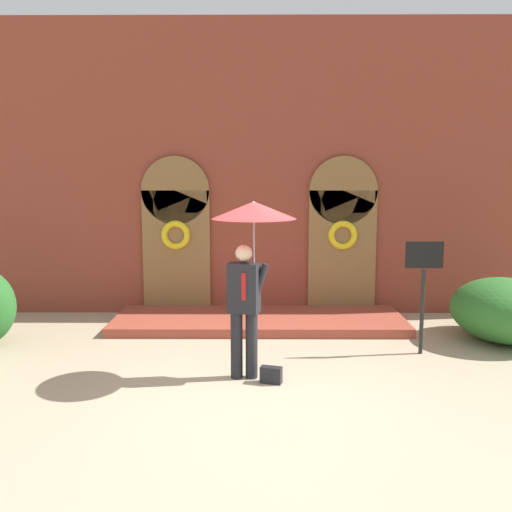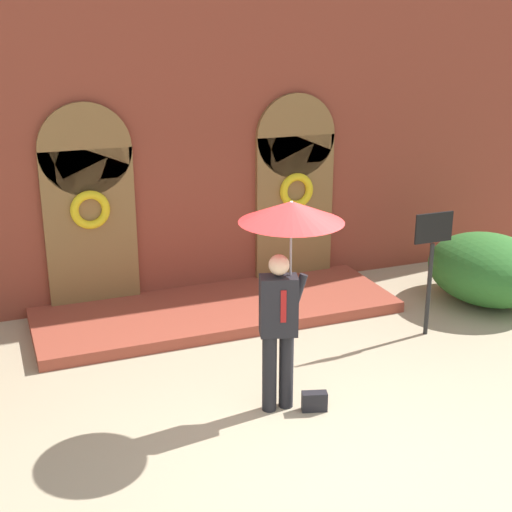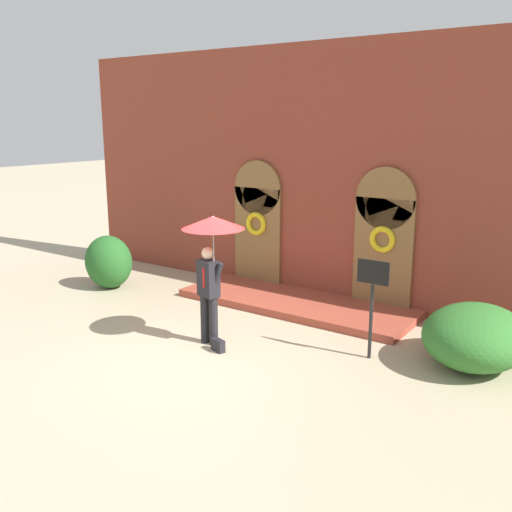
% 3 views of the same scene
% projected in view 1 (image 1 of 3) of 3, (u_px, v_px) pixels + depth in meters
% --- Properties ---
extents(ground_plane, '(80.00, 80.00, 0.00)m').
position_uv_depth(ground_plane, '(259.00, 387.00, 7.32)').
color(ground_plane, tan).
extents(building_facade, '(14.00, 2.30, 5.60)m').
position_uv_depth(building_facade, '(259.00, 176.00, 11.04)').
color(building_facade, brown).
rests_on(building_facade, ground).
extents(person_with_umbrella, '(1.10, 1.10, 2.36)m').
position_uv_depth(person_with_umbrella, '(251.00, 236.00, 7.38)').
color(person_with_umbrella, black).
rests_on(person_with_umbrella, ground).
extents(handbag, '(0.30, 0.20, 0.22)m').
position_uv_depth(handbag, '(271.00, 375.00, 7.44)').
color(handbag, black).
rests_on(handbag, ground).
extents(sign_post, '(0.56, 0.06, 1.72)m').
position_uv_depth(sign_post, '(423.00, 278.00, 8.52)').
color(sign_post, black).
rests_on(sign_post, ground).
extents(shrub_right, '(1.68, 1.97, 1.03)m').
position_uv_depth(shrub_right, '(505.00, 310.00, 9.28)').
color(shrub_right, '#2D6B28').
rests_on(shrub_right, ground).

